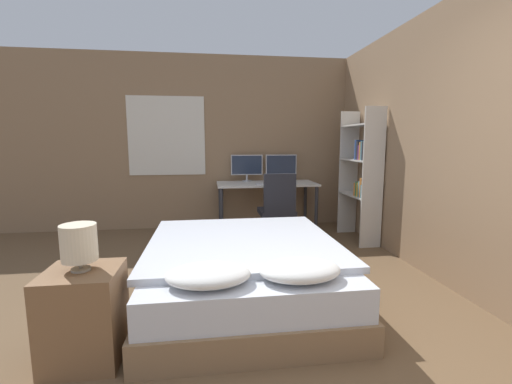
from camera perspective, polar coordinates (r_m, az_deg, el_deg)
name	(u,v)px	position (r m, az deg, el deg)	size (l,w,h in m)	color
wall_back	(240,143)	(5.55, -2.74, 8.16)	(12.00, 0.08, 2.70)	#8E7051
wall_side_right	(443,144)	(3.82, 28.69, 7.03)	(0.06, 12.00, 2.70)	#8E7051
bed	(244,271)	(3.05, -2.02, -13.02)	(1.63, 1.95, 0.59)	#846647
nightstand	(85,316)	(2.51, -26.66, -17.93)	(0.44, 0.43, 0.59)	brown
bedside_lamp	(79,243)	(2.35, -27.41, -7.56)	(0.21, 0.21, 0.29)	gray
desk	(267,188)	(5.24, 1.78, 0.62)	(1.50, 0.69, 0.75)	beige
monitor_left	(247,166)	(5.41, -1.54, 4.34)	(0.50, 0.16, 0.42)	#B7B7BC
monitor_right	(281,166)	(5.50, 4.22, 4.39)	(0.50, 0.16, 0.42)	#B7B7BC
keyboard	(269,184)	(4.99, 2.24, 1.33)	(0.41, 0.13, 0.02)	#B7B7BC
computer_mouse	(289,183)	(5.05, 5.52, 1.49)	(0.07, 0.05, 0.04)	#B7B7BC
office_chair	(277,216)	(4.57, 3.57, -4.07)	(0.52, 0.52, 0.97)	black
bookshelf	(363,169)	(4.86, 17.35, 3.63)	(0.29, 0.80, 1.81)	beige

